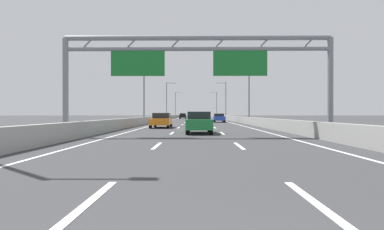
# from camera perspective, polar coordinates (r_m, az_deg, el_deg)

# --- Properties ---
(ground_plane) EXTENTS (260.00, 260.00, 0.00)m
(ground_plane) POSITION_cam_1_polar(r_m,az_deg,el_deg) (101.63, 0.72, -0.53)
(ground_plane) COLOR #38383A
(lane_dash_left_0) EXTENTS (0.16, 3.00, 0.01)m
(lane_dash_left_0) POSITION_cam_1_polar(r_m,az_deg,el_deg) (5.58, -17.71, -14.44)
(lane_dash_left_0) COLOR white
(lane_dash_left_0) RESTS_ON ground_plane
(lane_dash_left_1) EXTENTS (0.16, 3.00, 0.01)m
(lane_dash_left_1) POSITION_cam_1_polar(r_m,az_deg,el_deg) (14.30, -6.21, -5.41)
(lane_dash_left_1) COLOR white
(lane_dash_left_1) RESTS_ON ground_plane
(lane_dash_left_2) EXTENTS (0.16, 3.00, 0.01)m
(lane_dash_left_2) POSITION_cam_1_polar(r_m,az_deg,el_deg) (23.23, -3.54, -3.22)
(lane_dash_left_2) COLOR white
(lane_dash_left_2) RESTS_ON ground_plane
(lane_dash_left_3) EXTENTS (0.16, 3.00, 0.01)m
(lane_dash_left_3) POSITION_cam_1_polar(r_m,az_deg,el_deg) (32.20, -2.37, -2.25)
(lane_dash_left_3) COLOR white
(lane_dash_left_3) RESTS_ON ground_plane
(lane_dash_left_4) EXTENTS (0.16, 3.00, 0.01)m
(lane_dash_left_4) POSITION_cam_1_polar(r_m,az_deg,el_deg) (41.18, -1.70, -1.70)
(lane_dash_left_4) COLOR white
(lane_dash_left_4) RESTS_ON ground_plane
(lane_dash_left_5) EXTENTS (0.16, 3.00, 0.01)m
(lane_dash_left_5) POSITION_cam_1_polar(r_m,az_deg,el_deg) (50.17, -1.28, -1.34)
(lane_dash_left_5) COLOR white
(lane_dash_left_5) RESTS_ON ground_plane
(lane_dash_left_6) EXTENTS (0.16, 3.00, 0.01)m
(lane_dash_left_6) POSITION_cam_1_polar(r_m,az_deg,el_deg) (59.16, -0.98, -1.10)
(lane_dash_left_6) COLOR white
(lane_dash_left_6) RESTS_ON ground_plane
(lane_dash_left_7) EXTENTS (0.16, 3.00, 0.01)m
(lane_dash_left_7) POSITION_cam_1_polar(r_m,az_deg,el_deg) (68.16, -0.76, -0.92)
(lane_dash_left_7) COLOR white
(lane_dash_left_7) RESTS_ON ground_plane
(lane_dash_left_8) EXTENTS (0.16, 3.00, 0.01)m
(lane_dash_left_8) POSITION_cam_1_polar(r_m,az_deg,el_deg) (77.15, -0.60, -0.78)
(lane_dash_left_8) COLOR white
(lane_dash_left_8) RESTS_ON ground_plane
(lane_dash_left_9) EXTENTS (0.16, 3.00, 0.01)m
(lane_dash_left_9) POSITION_cam_1_polar(r_m,az_deg,el_deg) (86.15, -0.46, -0.67)
(lane_dash_left_9) COLOR white
(lane_dash_left_9) RESTS_ON ground_plane
(lane_dash_left_10) EXTENTS (0.16, 3.00, 0.01)m
(lane_dash_left_10) POSITION_cam_1_polar(r_m,az_deg,el_deg) (95.15, -0.36, -0.58)
(lane_dash_left_10) COLOR white
(lane_dash_left_10) RESTS_ON ground_plane
(lane_dash_left_11) EXTENTS (0.16, 3.00, 0.01)m
(lane_dash_left_11) POSITION_cam_1_polar(r_m,az_deg,el_deg) (104.15, -0.27, -0.50)
(lane_dash_left_11) COLOR white
(lane_dash_left_11) RESTS_ON ground_plane
(lane_dash_left_12) EXTENTS (0.16, 3.00, 0.01)m
(lane_dash_left_12) POSITION_cam_1_polar(r_m,az_deg,el_deg) (113.14, -0.19, -0.44)
(lane_dash_left_12) COLOR white
(lane_dash_left_12) RESTS_ON ground_plane
(lane_dash_left_13) EXTENTS (0.16, 3.00, 0.01)m
(lane_dash_left_13) POSITION_cam_1_polar(r_m,az_deg,el_deg) (122.14, -0.13, -0.39)
(lane_dash_left_13) COLOR white
(lane_dash_left_13) RESTS_ON ground_plane
(lane_dash_left_14) EXTENTS (0.16, 3.00, 0.01)m
(lane_dash_left_14) POSITION_cam_1_polar(r_m,az_deg,el_deg) (131.14, -0.07, -0.34)
(lane_dash_left_14) COLOR white
(lane_dash_left_14) RESTS_ON ground_plane
(lane_dash_left_15) EXTENTS (0.16, 3.00, 0.01)m
(lane_dash_left_15) POSITION_cam_1_polar(r_m,az_deg,el_deg) (140.14, -0.03, -0.30)
(lane_dash_left_15) COLOR white
(lane_dash_left_15) RESTS_ON ground_plane
(lane_dash_left_16) EXTENTS (0.16, 3.00, 0.01)m
(lane_dash_left_16) POSITION_cam_1_polar(r_m,az_deg,el_deg) (149.14, 0.02, -0.27)
(lane_dash_left_16) COLOR white
(lane_dash_left_16) RESTS_ON ground_plane
(lane_dash_left_17) EXTENTS (0.16, 3.00, 0.01)m
(lane_dash_left_17) POSITION_cam_1_polar(r_m,az_deg,el_deg) (158.14, 0.05, -0.24)
(lane_dash_left_17) COLOR white
(lane_dash_left_17) RESTS_ON ground_plane
(lane_dash_right_0) EXTENTS (0.16, 3.00, 0.01)m
(lane_dash_right_0) POSITION_cam_1_polar(r_m,az_deg,el_deg) (5.64, 20.95, -14.28)
(lane_dash_right_0) COLOR white
(lane_dash_right_0) RESTS_ON ground_plane
(lane_dash_right_1) EXTENTS (0.16, 3.00, 0.01)m
(lane_dash_right_1) POSITION_cam_1_polar(r_m,az_deg,el_deg) (14.32, 8.31, -5.41)
(lane_dash_right_1) COLOR white
(lane_dash_right_1) RESTS_ON ground_plane
(lane_dash_right_2) EXTENTS (0.16, 3.00, 0.01)m
(lane_dash_right_2) POSITION_cam_1_polar(r_m,az_deg,el_deg) (23.24, 5.35, -3.22)
(lane_dash_right_2) COLOR white
(lane_dash_right_2) RESTS_ON ground_plane
(lane_dash_right_3) EXTENTS (0.16, 3.00, 0.01)m
(lane_dash_right_3) POSITION_cam_1_polar(r_m,az_deg,el_deg) (32.21, 4.05, -2.25)
(lane_dash_right_3) COLOR white
(lane_dash_right_3) RESTS_ON ground_plane
(lane_dash_right_4) EXTENTS (0.16, 3.00, 0.01)m
(lane_dash_right_4) POSITION_cam_1_polar(r_m,az_deg,el_deg) (41.19, 3.31, -1.70)
(lane_dash_right_4) COLOR white
(lane_dash_right_4) RESTS_ON ground_plane
(lane_dash_right_5) EXTENTS (0.16, 3.00, 0.01)m
(lane_dash_right_5) POSITION_cam_1_polar(r_m,az_deg,el_deg) (50.18, 2.84, -1.34)
(lane_dash_right_5) COLOR white
(lane_dash_right_5) RESTS_ON ground_plane
(lane_dash_right_6) EXTENTS (0.16, 3.00, 0.01)m
(lane_dash_right_6) POSITION_cam_1_polar(r_m,az_deg,el_deg) (59.17, 2.51, -1.10)
(lane_dash_right_6) COLOR white
(lane_dash_right_6) RESTS_ON ground_plane
(lane_dash_right_7) EXTENTS (0.16, 3.00, 0.01)m
(lane_dash_right_7) POSITION_cam_1_polar(r_m,az_deg,el_deg) (68.16, 2.26, -0.92)
(lane_dash_right_7) COLOR white
(lane_dash_right_7) RESTS_ON ground_plane
(lane_dash_right_8) EXTENTS (0.16, 3.00, 0.01)m
(lane_dash_right_8) POSITION_cam_1_polar(r_m,az_deg,el_deg) (77.16, 2.08, -0.78)
(lane_dash_right_8) COLOR white
(lane_dash_right_8) RESTS_ON ground_plane
(lane_dash_right_9) EXTENTS (0.16, 3.00, 0.01)m
(lane_dash_right_9) POSITION_cam_1_polar(r_m,az_deg,el_deg) (86.16, 1.93, -0.67)
(lane_dash_right_9) COLOR white
(lane_dash_right_9) RESTS_ON ground_plane
(lane_dash_right_10) EXTENTS (0.16, 3.00, 0.01)m
(lane_dash_right_10) POSITION_cam_1_polar(r_m,az_deg,el_deg) (95.15, 1.81, -0.58)
(lane_dash_right_10) COLOR white
(lane_dash_right_10) RESTS_ON ground_plane
(lane_dash_right_11) EXTENTS (0.16, 3.00, 0.01)m
(lane_dash_right_11) POSITION_cam_1_polar(r_m,az_deg,el_deg) (104.15, 1.71, -0.50)
(lane_dash_right_11) COLOR white
(lane_dash_right_11) RESTS_ON ground_plane
(lane_dash_right_12) EXTENTS (0.16, 3.00, 0.01)m
(lane_dash_right_12) POSITION_cam_1_polar(r_m,az_deg,el_deg) (113.15, 1.63, -0.44)
(lane_dash_right_12) COLOR white
(lane_dash_right_12) RESTS_ON ground_plane
(lane_dash_right_13) EXTENTS (0.16, 3.00, 0.01)m
(lane_dash_right_13) POSITION_cam_1_polar(r_m,az_deg,el_deg) (122.15, 1.56, -0.39)
(lane_dash_right_13) COLOR white
(lane_dash_right_13) RESTS_ON ground_plane
(lane_dash_right_14) EXTENTS (0.16, 3.00, 0.01)m
(lane_dash_right_14) POSITION_cam_1_polar(r_m,az_deg,el_deg) (131.14, 1.50, -0.34)
(lane_dash_right_14) COLOR white
(lane_dash_right_14) RESTS_ON ground_plane
(lane_dash_right_15) EXTENTS (0.16, 3.00, 0.01)m
(lane_dash_right_15) POSITION_cam_1_polar(r_m,az_deg,el_deg) (140.14, 1.45, -0.30)
(lane_dash_right_15) COLOR white
(lane_dash_right_15) RESTS_ON ground_plane
(lane_dash_right_16) EXTENTS (0.16, 3.00, 0.01)m
(lane_dash_right_16) POSITION_cam_1_polar(r_m,az_deg,el_deg) (149.14, 1.40, -0.27)
(lane_dash_right_16) COLOR white
(lane_dash_right_16) RESTS_ON ground_plane
(lane_dash_right_17) EXTENTS (0.16, 3.00, 0.01)m
(lane_dash_right_17) POSITION_cam_1_polar(r_m,az_deg,el_deg) (158.14, 1.36, -0.24)
(lane_dash_right_17) COLOR white
(lane_dash_right_17) RESTS_ON ground_plane
(edge_line_left) EXTENTS (0.16, 176.00, 0.01)m
(edge_line_left) POSITION_cam_1_polar(r_m,az_deg,el_deg) (89.78, -2.62, -0.63)
(edge_line_left) COLOR white
(edge_line_left) RESTS_ON ground_plane
(edge_line_right) EXTENTS (0.16, 176.00, 0.01)m
(edge_line_right) POSITION_cam_1_polar(r_m,az_deg,el_deg) (89.79, 4.08, -0.63)
(edge_line_right) COLOR white
(edge_line_right) RESTS_ON ground_plane
(barrier_left) EXTENTS (0.45, 220.00, 0.95)m
(barrier_left) POSITION_cam_1_polar(r_m,az_deg,el_deg) (111.83, -2.82, -0.21)
(barrier_left) COLOR #9E9E99
(barrier_left) RESTS_ON ground_plane
(barrier_right) EXTENTS (0.45, 220.00, 0.95)m
(barrier_right) POSITION_cam_1_polar(r_m,az_deg,el_deg) (111.85, 4.26, -0.21)
(barrier_right) COLOR #9E9E99
(barrier_right) RESTS_ON ground_plane
(sign_gantry) EXTENTS (17.11, 0.36, 6.36)m
(sign_gantry) POSITION_cam_1_polar(r_m,az_deg,el_deg) (20.69, 0.60, 9.79)
(sign_gantry) COLOR gray
(sign_gantry) RESTS_ON ground_plane
(streetlamp_left_mid) EXTENTS (2.58, 0.28, 9.50)m
(streetlamp_left_mid) POSITION_cam_1_polar(r_m,az_deg,el_deg) (48.02, -8.19, 5.02)
(streetlamp_left_mid) COLOR slate
(streetlamp_left_mid) RESTS_ON ground_plane
(streetlamp_right_mid) EXTENTS (2.58, 0.28, 9.50)m
(streetlamp_right_mid) POSITION_cam_1_polar(r_m,az_deg,el_deg) (48.05, 9.76, 5.02)
(streetlamp_right_mid) COLOR slate
(streetlamp_right_mid) RESTS_ON ground_plane
(streetlamp_left_far) EXTENTS (2.58, 0.28, 9.50)m
(streetlamp_left_far) POSITION_cam_1_polar(r_m,az_deg,el_deg) (84.27, -4.35, 2.98)
(streetlamp_left_far) COLOR slate
(streetlamp_left_far) RESTS_ON ground_plane
(streetlamp_right_far) EXTENTS (2.58, 0.28, 9.50)m
(streetlamp_right_far) POSITION_cam_1_polar(r_m,az_deg,el_deg) (84.29, 5.82, 2.98)
(streetlamp_right_far) COLOR slate
(streetlamp_right_far) RESTS_ON ground_plane
(streetlamp_left_distant) EXTENTS (2.58, 0.28, 9.50)m
(streetlamp_left_distant) POSITION_cam_1_polar(r_m,az_deg,el_deg) (120.71, -2.83, 2.16)
(streetlamp_left_distant) COLOR slate
(streetlamp_left_distant) RESTS_ON ground_plane
(streetlamp_right_distant) EXTENTS (2.58, 0.28, 9.50)m
(streetlamp_right_distant) POSITION_cam_1_polar(r_m,az_deg,el_deg) (120.72, 4.26, 2.16)
(streetlamp_right_distant) COLOR slate
(streetlamp_right_distant) RESTS_ON ground_plane
(orange_car) EXTENTS (1.88, 4.68, 1.47)m
(orange_car) POSITION_cam_1_polar(r_m,az_deg,el_deg) (32.39, -5.42, -0.93)
(orange_car) COLOR orange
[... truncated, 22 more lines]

